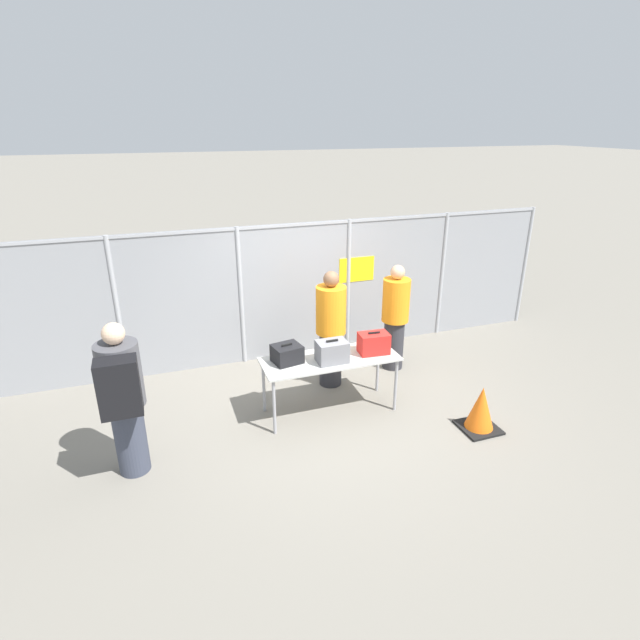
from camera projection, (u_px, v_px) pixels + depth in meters
ground_plane at (337, 408)px, 6.65m from camera, size 120.00×120.00×0.00m
fence_section at (297, 288)px, 7.81m from camera, size 8.84×0.07×2.15m
inspection_table at (330, 363)px, 6.34m from camera, size 1.75×0.66×0.77m
suitcase_black at (287, 354)px, 6.18m from camera, size 0.39×0.36×0.25m
suitcase_grey at (332, 352)px, 6.18m from camera, size 0.38×0.27×0.29m
suitcase_red at (374, 343)px, 6.41m from camera, size 0.40×0.28×0.29m
traveler_hooded at (123, 396)px, 5.07m from camera, size 0.43×0.67×1.74m
security_worker_near at (331, 328)px, 6.95m from camera, size 0.42×0.42×1.69m
security_worker_far at (395, 316)px, 7.45m from camera, size 0.40×0.40×1.63m
utility_trailer at (370, 271)px, 11.33m from camera, size 4.52×1.93×0.63m
traffic_cone at (481, 410)px, 6.11m from camera, size 0.46×0.46×0.58m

